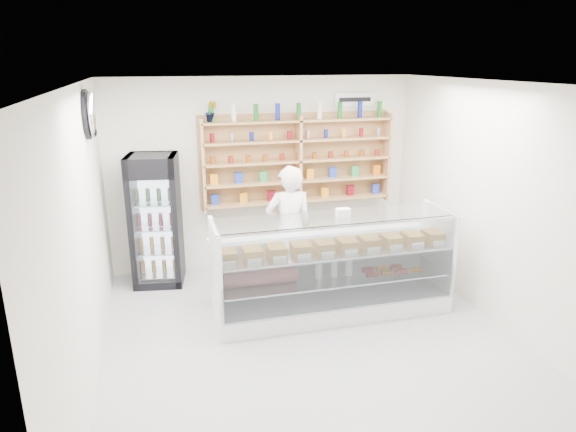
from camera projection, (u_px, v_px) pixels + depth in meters
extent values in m
plane|color=#A6A6AB|center=(313.00, 343.00, 5.71)|extent=(5.00, 5.00, 0.00)
plane|color=white|center=(317.00, 84.00, 4.89)|extent=(5.00, 5.00, 0.00)
plane|color=silver|center=(263.00, 173.00, 7.61)|extent=(4.50, 0.00, 4.50)
plane|color=silver|center=(445.00, 350.00, 2.99)|extent=(4.50, 0.00, 4.50)
plane|color=silver|center=(83.00, 243.00, 4.75)|extent=(0.00, 5.00, 5.00)
plane|color=silver|center=(502.00, 208.00, 5.86)|extent=(0.00, 5.00, 5.00)
cube|color=white|center=(331.00, 303.00, 6.39)|extent=(2.88, 0.82, 0.24)
cube|color=white|center=(322.00, 260.00, 6.61)|extent=(2.88, 0.05, 0.61)
cube|color=silver|center=(332.00, 275.00, 6.28)|extent=(2.77, 0.72, 0.02)
cube|color=silver|center=(333.00, 248.00, 6.17)|extent=(2.82, 0.75, 0.02)
cube|color=silver|center=(344.00, 268.00, 5.84)|extent=(2.82, 0.12, 1.00)
cube|color=silver|center=(335.00, 217.00, 6.01)|extent=(2.82, 0.57, 0.01)
imported|color=silver|center=(289.00, 229.00, 6.80)|extent=(0.65, 0.44, 1.72)
cube|color=black|center=(156.00, 220.00, 7.03)|extent=(0.74, 0.73, 1.81)
cube|color=#220434|center=(156.00, 169.00, 6.55)|extent=(0.64, 0.13, 0.25)
cube|color=silver|center=(161.00, 233.00, 6.78)|extent=(0.54, 0.09, 1.43)
cube|color=tan|center=(203.00, 166.00, 7.19)|extent=(0.04, 0.28, 1.33)
cube|color=tan|center=(298.00, 161.00, 7.53)|extent=(0.04, 0.28, 1.33)
cube|color=tan|center=(386.00, 157.00, 7.88)|extent=(0.04, 0.28, 1.33)
cube|color=tan|center=(298.00, 200.00, 7.70)|extent=(2.80, 0.28, 0.03)
cube|color=tan|center=(298.00, 180.00, 7.62)|extent=(2.80, 0.28, 0.03)
cube|color=tan|center=(298.00, 160.00, 7.53)|extent=(2.80, 0.28, 0.03)
cube|color=tan|center=(299.00, 140.00, 7.44)|extent=(2.80, 0.28, 0.03)
cube|color=tan|center=(299.00, 121.00, 7.36)|extent=(2.80, 0.28, 0.03)
imported|color=#1E6626|center=(211.00, 111.00, 7.00)|extent=(0.19, 0.16, 0.29)
ellipsoid|color=silver|center=(92.00, 114.00, 5.57)|extent=(0.15, 0.50, 0.50)
cube|color=white|center=(355.00, 99.00, 7.62)|extent=(0.62, 0.03, 0.20)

